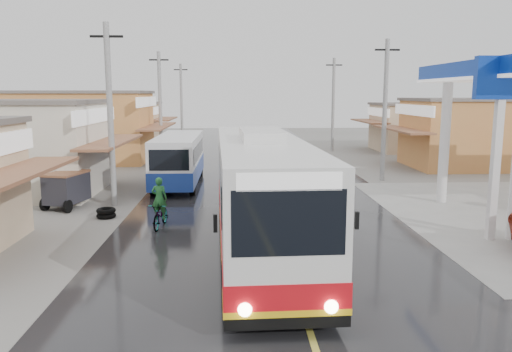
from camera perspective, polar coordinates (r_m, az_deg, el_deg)
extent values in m
plane|color=slate|center=(14.22, 4.07, -11.15)|extent=(120.00, 120.00, 0.00)
cube|color=black|center=(28.70, 0.68, -0.59)|extent=(12.00, 90.00, 0.02)
cube|color=#D8CC4C|center=(28.70, 0.68, -0.56)|extent=(0.15, 90.00, 0.01)
cylinder|color=white|center=(24.30, 20.75, 3.51)|extent=(0.44, 0.44, 5.50)
cube|color=white|center=(18.55, 25.75, 2.31)|extent=(0.25, 0.25, 6.00)
cube|color=#0B309B|center=(18.45, 26.31, 10.04)|extent=(1.80, 0.30, 1.40)
cube|color=silver|center=(15.71, 0.56, -1.26)|extent=(2.99, 12.30, 3.00)
cube|color=black|center=(16.08, 0.55, -6.89)|extent=(3.01, 12.32, 0.31)
cube|color=red|center=(15.95, 0.55, -5.13)|extent=(3.03, 12.34, 0.56)
cube|color=yellow|center=(16.03, 0.55, -6.29)|extent=(3.04, 12.35, 0.14)
cube|color=black|center=(16.15, 0.40, 0.22)|extent=(2.94, 9.76, 1.02)
cube|color=black|center=(9.74, 3.76, -5.33)|extent=(2.25, 0.20, 1.32)
cube|color=black|center=(21.62, -0.88, 2.83)|extent=(2.25, 0.20, 1.12)
cube|color=white|center=(9.56, 3.81, -0.61)|extent=(2.05, 0.19, 0.36)
cube|color=silver|center=(15.49, 0.56, 4.76)|extent=(1.33, 3.10, 0.31)
cylinder|color=black|center=(11.94, -3.07, -12.27)|extent=(0.40, 1.13, 1.12)
cylinder|color=black|center=(12.20, 7.76, -11.86)|extent=(0.40, 1.13, 1.12)
cylinder|color=black|center=(19.74, -3.71, -3.52)|extent=(0.40, 1.13, 1.12)
cylinder|color=black|center=(19.90, 2.78, -3.41)|extent=(0.40, 1.13, 1.12)
sphere|color=#FFF2CC|center=(10.17, -1.29, -15.02)|extent=(0.30, 0.30, 0.28)
sphere|color=#FFF2CC|center=(10.40, 8.59, -14.54)|extent=(0.30, 0.30, 0.28)
cube|color=black|center=(9.89, -4.67, -5.41)|extent=(0.08, 0.08, 0.36)
cube|color=black|center=(10.28, 11.45, -5.00)|extent=(0.08, 0.08, 0.36)
cube|color=silver|center=(27.66, -8.83, 2.26)|extent=(2.17, 8.14, 2.26)
cube|color=navy|center=(27.77, -8.79, 0.69)|extent=(2.21, 8.18, 0.90)
cube|color=black|center=(27.62, -8.84, 2.91)|extent=(2.21, 6.79, 0.81)
cube|color=black|center=(23.66, -9.90, 1.81)|extent=(1.87, 0.12, 1.00)
cylinder|color=black|center=(25.13, -11.67, -1.15)|extent=(0.27, 0.90, 0.90)
cylinder|color=black|center=(24.89, -7.27, -1.13)|extent=(0.27, 0.90, 0.90)
cylinder|color=black|center=(30.78, -9.97, 0.82)|extent=(0.27, 0.90, 0.90)
cylinder|color=black|center=(30.59, -6.39, 0.85)|extent=(0.27, 0.90, 0.90)
imported|color=black|center=(19.15, -10.84, -4.40)|extent=(0.83, 1.87, 0.95)
imported|color=#236930|center=(18.79, -10.99, -2.52)|extent=(0.62, 0.44, 1.59)
cube|color=#26262D|center=(23.40, -20.82, -1.29)|extent=(1.67, 2.14, 1.23)
cube|color=brown|center=(23.29, -20.91, 0.30)|extent=(1.73, 2.19, 0.09)
cylinder|color=black|center=(23.35, -22.97, -2.98)|extent=(0.31, 0.59, 0.57)
cylinder|color=black|center=(24.41, -21.19, -2.36)|extent=(0.31, 0.59, 0.57)
cylinder|color=black|center=(22.51, -20.69, -3.28)|extent=(0.25, 0.58, 0.57)
torus|color=black|center=(21.21, -16.74, -4.33)|extent=(0.78, 0.78, 0.20)
torus|color=black|center=(21.17, -16.76, -3.81)|extent=(0.78, 0.78, 0.20)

